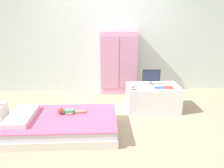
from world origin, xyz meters
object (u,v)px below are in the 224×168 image
object	(u,v)px
tv_stand	(153,98)
book_red	(168,87)
doll	(66,111)
bed	(63,125)
rocking_horse_toy	(134,87)
wardrobe	(119,63)
book_blue	(159,88)
tv_monitor	(151,76)

from	to	relation	value
tv_stand	book_red	size ratio (longest dim) A/B	6.05
doll	book_red	xyz separation A→B (m)	(1.65, 0.48, 0.18)
tv_stand	book_red	world-z (taller)	book_red
bed	rocking_horse_toy	distance (m)	1.27
bed	book_red	world-z (taller)	book_red
tv_stand	wardrobe	bearing A→B (deg)	120.56
doll	book_red	bearing A→B (deg)	16.12
bed	book_red	xyz separation A→B (m)	(1.69, 0.59, 0.34)
bed	book_red	bearing A→B (deg)	19.23
bed	book_blue	distance (m)	1.67
tv_stand	doll	bearing A→B (deg)	-157.23
tv_stand	book_blue	xyz separation A→B (m)	(0.07, -0.12, 0.23)
bed	tv_monitor	distance (m)	1.71
wardrobe	book_blue	size ratio (longest dim) A/B	8.75
tv_monitor	book_red	size ratio (longest dim) A/B	2.09
doll	rocking_horse_toy	bearing A→B (deg)	21.28
wardrobe	book_red	bearing A→B (deg)	-53.28
doll	tv_monitor	size ratio (longest dim) A/B	1.25
tv_stand	rocking_horse_toy	xyz separation A→B (m)	(-0.36, -0.18, 0.28)
tv_stand	tv_monitor	bearing A→B (deg)	104.80
rocking_horse_toy	tv_stand	bearing A→B (deg)	26.88
wardrobe	book_red	distance (m)	1.30
wardrobe	tv_monitor	bearing A→B (deg)	-57.94
book_red	wardrobe	bearing A→B (deg)	126.72
tv_monitor	tv_stand	bearing A→B (deg)	-75.20
bed	wardrobe	bearing A→B (deg)	60.50
wardrobe	rocking_horse_toy	world-z (taller)	wardrobe
bed	tv_stand	size ratio (longest dim) A/B	1.69
wardrobe	tv_monitor	xyz separation A→B (m)	(0.52, -0.82, -0.06)
book_red	tv_monitor	bearing A→B (deg)	140.59
wardrobe	rocking_horse_toy	distance (m)	1.12
doll	book_blue	bearing A→B (deg)	17.78
doll	book_red	world-z (taller)	book_red
doll	book_blue	world-z (taller)	book_blue
tv_monitor	rocking_horse_toy	bearing A→B (deg)	-141.10
bed	tv_stand	distance (m)	1.62
bed	tv_stand	bearing A→B (deg)	25.91
tv_stand	book_blue	world-z (taller)	book_blue
bed	tv_monitor	size ratio (longest dim) A/B	4.90
rocking_horse_toy	book_red	distance (m)	0.60
tv_stand	book_red	xyz separation A→B (m)	(0.23, -0.12, 0.23)
tv_monitor	book_red	bearing A→B (deg)	-39.41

